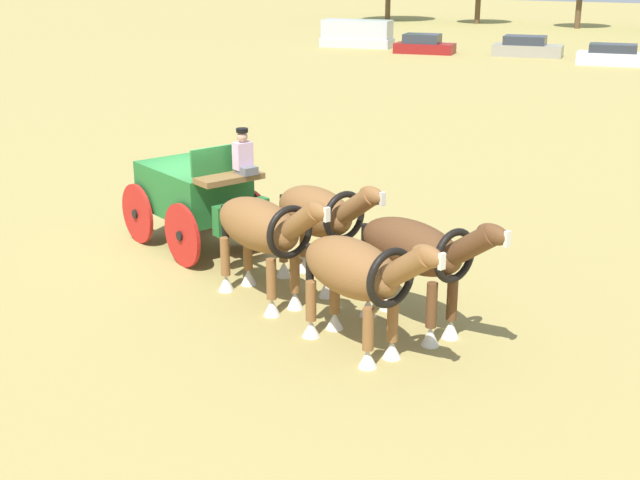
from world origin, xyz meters
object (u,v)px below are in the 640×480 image
(parked_vehicle_c, at_px, (527,47))
(parked_vehicle_b, at_px, (424,45))
(draft_horse_rear_near, at_px, (319,216))
(draft_horse_lead_off, at_px, (357,273))
(parked_vehicle_a, at_px, (357,34))
(parked_vehicle_d, at_px, (615,56))
(show_wagon, at_px, (197,193))
(draft_horse_lead_near, at_px, (417,252))
(draft_horse_rear_off, at_px, (263,229))

(parked_vehicle_c, bearing_deg, parked_vehicle_b, -166.72)
(draft_horse_rear_near, relative_size, draft_horse_lead_off, 0.97)
(parked_vehicle_a, xyz_separation_m, parked_vehicle_d, (17.76, -1.93, -0.38))
(draft_horse_rear_near, height_order, parked_vehicle_c, draft_horse_rear_near)
(show_wagon, height_order, draft_horse_lead_near, show_wagon)
(draft_horse_lead_off, bearing_deg, draft_horse_rear_off, 157.35)
(draft_horse_lead_off, bearing_deg, show_wagon, 151.15)
(parked_vehicle_b, bearing_deg, show_wagon, -74.53)
(parked_vehicle_b, bearing_deg, draft_horse_rear_near, -70.30)
(parked_vehicle_a, relative_size, parked_vehicle_d, 1.12)
(parked_vehicle_a, xyz_separation_m, parked_vehicle_c, (11.98, 0.05, -0.35))
(draft_horse_rear_off, bearing_deg, draft_horse_lead_off, -22.65)
(draft_horse_lead_off, height_order, parked_vehicle_a, draft_horse_lead_off)
(parked_vehicle_c, height_order, parked_vehicle_d, parked_vehicle_c)
(parked_vehicle_a, bearing_deg, parked_vehicle_d, -6.19)
(draft_horse_rear_near, relative_size, draft_horse_rear_off, 0.94)
(draft_horse_lead_off, height_order, parked_vehicle_c, draft_horse_lead_off)
(draft_horse_lead_off, xyz_separation_m, parked_vehicle_a, (-21.65, 43.15, -0.43))
(parked_vehicle_b, bearing_deg, parked_vehicle_a, 165.44)
(draft_horse_rear_off, height_order, draft_horse_lead_off, draft_horse_rear_off)
(draft_horse_lead_off, xyz_separation_m, parked_vehicle_b, (-16.04, 41.69, -0.80))
(show_wagon, xyz_separation_m, parked_vehicle_b, (-10.73, 38.77, -0.69))
(draft_horse_rear_near, height_order, parked_vehicle_b, draft_horse_rear_near)
(draft_horse_rear_off, xyz_separation_m, parked_vehicle_b, (-13.64, 40.69, -0.86))
(show_wagon, bearing_deg, parked_vehicle_a, 112.10)
(draft_horse_rear_near, distance_m, draft_horse_lead_off, 2.91)
(draft_horse_lead_near, bearing_deg, parked_vehicle_b, 112.23)
(draft_horse_rear_near, bearing_deg, draft_horse_lead_off, -49.21)
(draft_horse_rear_near, bearing_deg, show_wagon, 167.99)
(draft_horse_lead_near, xyz_separation_m, parked_vehicle_a, (-22.15, 41.95, -0.50))
(draft_horse_lead_off, bearing_deg, parked_vehicle_b, 111.05)
(draft_horse_lead_off, distance_m, parked_vehicle_c, 44.27)
(draft_horse_rear_near, xyz_separation_m, draft_horse_lead_near, (2.41, -1.00, -0.00))
(show_wagon, height_order, parked_vehicle_d, show_wagon)
(draft_horse_rear_near, height_order, parked_vehicle_a, draft_horse_rear_near)
(parked_vehicle_b, relative_size, parked_vehicle_c, 0.90)
(parked_vehicle_d, bearing_deg, parked_vehicle_c, 161.13)
(draft_horse_rear_off, xyz_separation_m, parked_vehicle_d, (-1.48, 40.22, -0.87))
(parked_vehicle_a, xyz_separation_m, parked_vehicle_b, (5.60, -1.46, -0.37))
(draft_horse_rear_near, distance_m, parked_vehicle_d, 39.08)
(parked_vehicle_a, height_order, parked_vehicle_d, parked_vehicle_a)
(parked_vehicle_a, distance_m, parked_vehicle_c, 11.98)
(show_wagon, height_order, draft_horse_rear_near, show_wagon)
(draft_horse_lead_near, height_order, parked_vehicle_a, draft_horse_lead_near)
(parked_vehicle_b, bearing_deg, parked_vehicle_d, -2.22)
(show_wagon, bearing_deg, draft_horse_lead_off, -28.85)
(show_wagon, distance_m, draft_horse_lead_off, 6.07)
(draft_horse_rear_off, bearing_deg, parked_vehicle_b, 108.53)
(draft_horse_rear_near, xyz_separation_m, draft_horse_rear_off, (-0.50, -1.20, -0.01))
(parked_vehicle_a, height_order, parked_vehicle_c, parked_vehicle_a)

